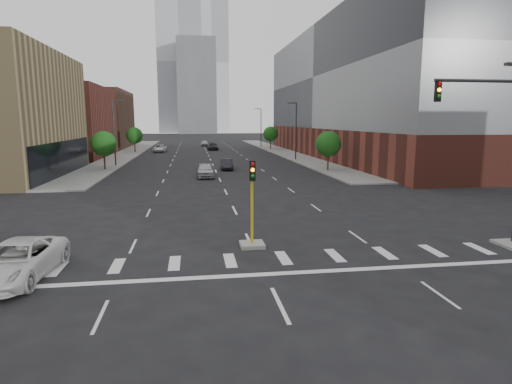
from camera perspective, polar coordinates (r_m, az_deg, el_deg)
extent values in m
plane|color=black|center=(13.65, 4.99, -18.16)|extent=(400.00, 400.00, 0.00)
cube|color=gray|center=(86.81, -16.55, 5.02)|extent=(5.00, 92.00, 0.15)
cube|color=gray|center=(87.81, 3.30, 5.45)|extent=(5.00, 92.00, 0.15)
cube|color=brown|center=(81.54, -26.36, 8.34)|extent=(20.00, 22.00, 12.00)
cube|color=brown|center=(106.61, -22.12, 8.95)|extent=(20.00, 24.00, 13.00)
cube|color=brown|center=(78.80, 15.89, 6.40)|extent=(24.00, 70.00, 5.00)
cube|color=slate|center=(79.03, 16.26, 14.38)|extent=(24.00, 70.00, 17.00)
cube|color=#B2B7BC|center=(233.56, -10.10, 16.46)|extent=(22.00, 22.00, 70.00)
cube|color=#B2B7BC|center=(274.12, -5.98, 16.56)|extent=(20.00, 20.00, 80.00)
cube|color=slate|center=(212.33, -7.92, 13.70)|extent=(18.00, 18.00, 44.00)
cube|color=#999993|center=(21.85, -0.53, -7.04)|extent=(1.20, 1.20, 0.20)
cylinder|color=gold|center=(21.42, -0.54, -2.68)|extent=(0.14, 0.14, 3.20)
cube|color=black|center=(20.90, -0.48, 2.85)|extent=(0.28, 0.18, 1.00)
sphere|color=red|center=(20.76, -0.44, 3.78)|extent=(0.18, 0.18, 0.18)
sphere|color=orange|center=(20.80, -0.44, 2.96)|extent=(0.18, 0.18, 0.18)
sphere|color=#0C7F19|center=(20.83, -0.44, 2.14)|extent=(0.18, 0.18, 0.18)
cylinder|color=#2D2D30|center=(23.80, 28.03, 12.95)|extent=(5.00, 0.16, 0.16)
cube|color=black|center=(22.50, 23.10, 12.28)|extent=(0.28, 0.18, 1.00)
sphere|color=red|center=(22.42, 23.32, 13.17)|extent=(0.18, 0.18, 0.18)
sphere|color=orange|center=(22.40, 23.27, 12.41)|extent=(0.18, 0.18, 0.18)
sphere|color=#0C7F19|center=(22.38, 23.22, 11.64)|extent=(0.18, 0.18, 0.18)
cylinder|color=#2D2D30|center=(68.74, 5.36, 7.98)|extent=(0.20, 0.20, 9.00)
cube|color=#2D2D30|center=(68.58, 4.75, 11.75)|extent=(1.40, 0.22, 0.15)
cylinder|color=#2D2D30|center=(103.06, 0.67, 8.53)|extent=(0.20, 0.20, 9.00)
cube|color=#2D2D30|center=(102.96, 0.22, 11.04)|extent=(1.40, 0.22, 0.15)
cylinder|color=#2D2D30|center=(62.67, -18.39, 7.39)|extent=(0.20, 0.20, 9.00)
cube|color=#2D2D30|center=(62.57, -17.88, 11.54)|extent=(1.40, 0.22, 0.15)
cylinder|color=#382619|center=(58.06, -19.53, 3.75)|extent=(0.20, 0.20, 1.75)
sphere|color=#185316|center=(57.89, -19.66, 6.09)|extent=(3.20, 3.20, 3.20)
cylinder|color=#382619|center=(87.60, -15.84, 5.72)|extent=(0.20, 0.20, 1.75)
sphere|color=#185316|center=(87.49, -15.91, 7.27)|extent=(3.20, 3.20, 3.20)
cylinder|color=#382619|center=(54.68, 9.57, 3.85)|extent=(0.20, 0.20, 1.75)
sphere|color=#185316|center=(54.50, 9.63, 6.33)|extent=(3.20, 3.20, 3.20)
cylinder|color=#382619|center=(93.43, 1.95, 6.29)|extent=(0.20, 0.20, 1.75)
sphere|color=#185316|center=(93.32, 1.96, 7.75)|extent=(3.20, 3.20, 3.20)
imported|color=#B2B3B7|center=(48.26, -6.79, 2.90)|extent=(1.96, 4.75, 1.61)
imported|color=#222228|center=(55.69, -3.93, 3.73)|extent=(1.66, 4.38, 1.43)
imported|color=white|center=(88.52, -12.68, 5.69)|extent=(2.70, 5.36, 1.45)
imported|color=black|center=(92.63, -5.79, 6.06)|extent=(2.29, 5.33, 1.53)
imported|color=#B0B0B4|center=(106.47, -6.87, 6.48)|extent=(1.78, 4.38, 1.49)
imported|color=silver|center=(19.90, -29.31, -7.98)|extent=(2.98, 5.67, 1.52)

